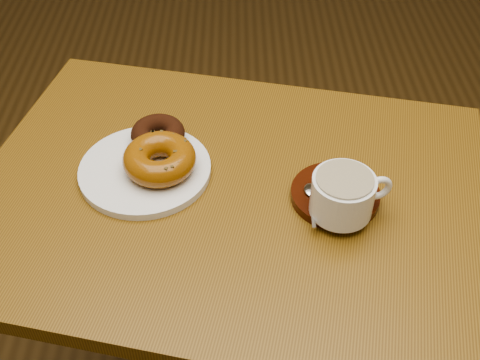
{
  "coord_description": "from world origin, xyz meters",
  "views": [
    {
      "loc": [
        -0.03,
        -0.79,
        1.54
      ],
      "look_at": [
        -0.03,
        -0.05,
        0.84
      ],
      "focal_mm": 45.0,
      "sensor_mm": 36.0,
      "label": 1
    }
  ],
  "objects_px": {
    "donut_plate": "(145,170)",
    "coffee_cup": "(344,194)",
    "cafe_table": "(229,238)",
    "saucer": "(335,195)"
  },
  "relations": [
    {
      "from": "cafe_table",
      "to": "coffee_cup",
      "type": "xyz_separation_m",
      "value": [
        0.18,
        -0.07,
        0.18
      ]
    },
    {
      "from": "cafe_table",
      "to": "donut_plate",
      "type": "bearing_deg",
      "value": 177.15
    },
    {
      "from": "donut_plate",
      "to": "cafe_table",
      "type": "bearing_deg",
      "value": -15.6
    },
    {
      "from": "cafe_table",
      "to": "coffee_cup",
      "type": "height_order",
      "value": "coffee_cup"
    },
    {
      "from": "cafe_table",
      "to": "coffee_cup",
      "type": "distance_m",
      "value": 0.27
    },
    {
      "from": "saucer",
      "to": "coffee_cup",
      "type": "xyz_separation_m",
      "value": [
        0.0,
        -0.04,
        0.04
      ]
    },
    {
      "from": "donut_plate",
      "to": "coffee_cup",
      "type": "relative_size",
      "value": 1.74
    },
    {
      "from": "cafe_table",
      "to": "saucer",
      "type": "height_order",
      "value": "saucer"
    },
    {
      "from": "cafe_table",
      "to": "coffee_cup",
      "type": "bearing_deg",
      "value": -7.42
    },
    {
      "from": "donut_plate",
      "to": "coffee_cup",
      "type": "bearing_deg",
      "value": -18.17
    }
  ]
}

